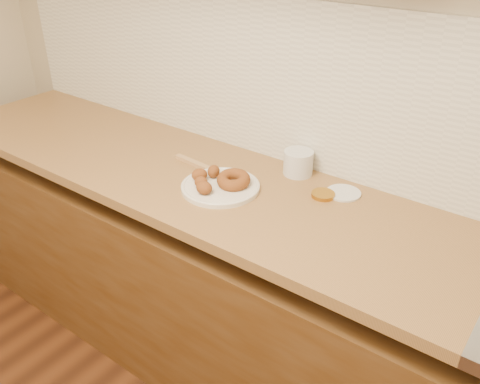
% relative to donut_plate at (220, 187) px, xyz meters
% --- Properties ---
extents(wall_back, '(4.00, 0.02, 2.70)m').
position_rel_donut_plate_xyz_m(wall_back, '(0.40, 0.34, 0.44)').
color(wall_back, '#BAAA8D').
rests_on(wall_back, ground).
extents(base_cabinet, '(3.60, 0.60, 0.77)m').
position_rel_donut_plate_xyz_m(base_cabinet, '(0.40, 0.03, -0.52)').
color(base_cabinet, brown).
rests_on(base_cabinet, floor).
extents(butcher_block, '(2.30, 0.62, 0.04)m').
position_rel_donut_plate_xyz_m(butcher_block, '(-0.25, 0.03, -0.03)').
color(butcher_block, '#97683D').
rests_on(butcher_block, base_cabinet).
extents(backsplash, '(3.60, 0.02, 0.60)m').
position_rel_donut_plate_xyz_m(backsplash, '(0.40, 0.33, 0.29)').
color(backsplash, silver).
rests_on(backsplash, wall_back).
extents(donut_plate, '(0.28, 0.28, 0.02)m').
position_rel_donut_plate_xyz_m(donut_plate, '(0.00, 0.00, 0.00)').
color(donut_plate, silver).
rests_on(donut_plate, butcher_block).
extents(ring_donut, '(0.16, 0.16, 0.05)m').
position_rel_donut_plate_xyz_m(ring_donut, '(0.04, 0.03, 0.03)').
color(ring_donut, brown).
rests_on(ring_donut, donut_plate).
extents(fried_dough_chunks, '(0.14, 0.17, 0.05)m').
position_rel_donut_plate_xyz_m(fried_dough_chunks, '(-0.04, -0.03, 0.03)').
color(fried_dough_chunks, brown).
rests_on(fried_dough_chunks, donut_plate).
extents(plastic_tub, '(0.14, 0.14, 0.09)m').
position_rel_donut_plate_xyz_m(plastic_tub, '(0.16, 0.26, 0.04)').
color(plastic_tub, silver).
rests_on(plastic_tub, butcher_block).
extents(tub_lid, '(0.15, 0.15, 0.01)m').
position_rel_donut_plate_xyz_m(tub_lid, '(0.36, 0.22, -0.00)').
color(tub_lid, silver).
rests_on(tub_lid, butcher_block).
extents(brass_jar_lid, '(0.08, 0.08, 0.01)m').
position_rel_donut_plate_xyz_m(brass_jar_lid, '(0.31, 0.17, -0.00)').
color(brass_jar_lid, '#AE7821').
rests_on(brass_jar_lid, butcher_block).
extents(wooden_utensil, '(0.19, 0.04, 0.01)m').
position_rel_donut_plate_xyz_m(wooden_utensil, '(-0.20, 0.09, -0.00)').
color(wooden_utensil, '#AD8150').
rests_on(wooden_utensil, butcher_block).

